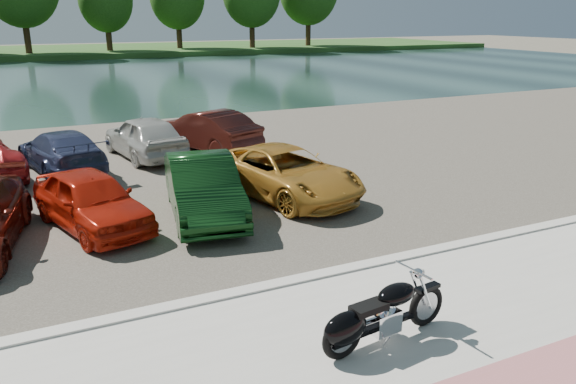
% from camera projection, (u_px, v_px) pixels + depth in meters
% --- Properties ---
extents(ground, '(200.00, 200.00, 0.00)m').
position_uv_depth(ground, '(377.00, 333.00, 8.79)').
color(ground, '#595447').
rests_on(ground, ground).
extents(promenade, '(60.00, 6.00, 0.10)m').
position_uv_depth(promenade, '(417.00, 364.00, 7.91)').
color(promenade, '#B4B1A9').
rests_on(promenade, ground).
extents(kerb, '(60.00, 0.30, 0.14)m').
position_uv_depth(kerb, '(316.00, 277.00, 10.49)').
color(kerb, '#B4B1A9').
rests_on(kerb, ground).
extents(parking_lot, '(60.00, 18.00, 0.04)m').
position_uv_depth(parking_lot, '(186.00, 167.00, 18.25)').
color(parking_lot, '#3F3B33').
rests_on(parking_lot, ground).
extents(river, '(120.00, 40.00, 0.00)m').
position_uv_depth(river, '(83.00, 79.00, 43.21)').
color(river, '#1A302C').
rests_on(river, ground).
extents(far_bank, '(120.00, 24.00, 0.60)m').
position_uv_depth(far_bank, '(54.00, 52.00, 70.67)').
color(far_bank, '#214117').
rests_on(far_bank, ground).
extents(motorcycle, '(2.33, 0.75, 1.05)m').
position_uv_depth(motorcycle, '(375.00, 317.00, 8.15)').
color(motorcycle, black).
rests_on(motorcycle, promenade).
extents(car_4, '(2.64, 4.21, 1.34)m').
position_uv_depth(car_4, '(91.00, 200.00, 12.83)').
color(car_4, '#B61D0C').
rests_on(car_4, parking_lot).
extents(car_5, '(2.25, 4.62, 1.46)m').
position_uv_depth(car_5, '(203.00, 187.00, 13.59)').
color(car_5, black).
rests_on(car_5, parking_lot).
extents(car_6, '(3.35, 5.21, 1.34)m').
position_uv_depth(car_6, '(285.00, 173.00, 15.07)').
color(car_6, '#B9812A').
rests_on(car_6, parking_lot).
extents(car_11, '(2.73, 4.72, 1.29)m').
position_uv_depth(car_11, '(61.00, 151.00, 17.59)').
color(car_11, navy).
rests_on(car_11, parking_lot).
extents(car_12, '(2.41, 4.53, 1.47)m').
position_uv_depth(car_12, '(145.00, 136.00, 19.22)').
color(car_12, '#B5B5B0').
rests_on(car_12, parking_lot).
extents(car_13, '(3.06, 4.65, 1.45)m').
position_uv_depth(car_13, '(208.00, 130.00, 20.29)').
color(car_13, '#421611').
rests_on(car_13, parking_lot).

